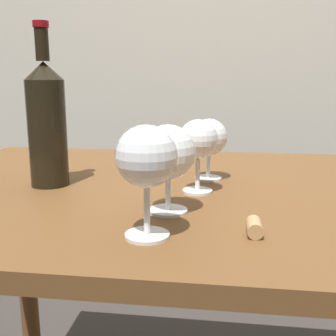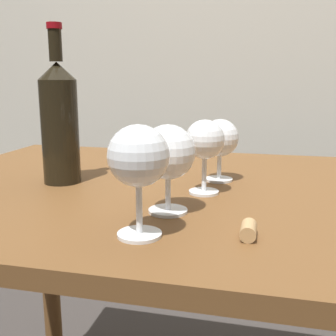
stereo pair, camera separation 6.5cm
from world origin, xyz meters
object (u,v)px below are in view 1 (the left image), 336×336
wine_glass_pinot (146,159)px  wine_glass_merlot (168,154)px  wine_bottle (47,122)px  wine_glass_rose (209,138)px  cork (255,227)px  wine_glass_port (198,141)px

wine_glass_pinot → wine_glass_merlot: size_ratio=1.08×
wine_bottle → wine_glass_rose: bearing=15.6°
wine_glass_merlot → wine_glass_rose: 0.24m
wine_glass_merlot → wine_glass_rose: wine_glass_merlot is taller
wine_glass_pinot → cork: wine_glass_pinot is taller
wine_glass_pinot → cork: 0.18m
wine_glass_rose → wine_glass_pinot: bearing=-101.7°
wine_glass_pinot → wine_glass_port: 0.24m
wine_glass_merlot → cork: wine_glass_merlot is taller
wine_glass_port → wine_glass_rose: 0.11m
wine_glass_port → cork: bearing=-65.9°
wine_glass_port → wine_glass_rose: (0.02, 0.10, -0.01)m
cork → wine_bottle: bearing=150.4°
wine_glass_pinot → wine_glass_rose: 0.35m
wine_glass_merlot → wine_glass_port: wine_glass_merlot is taller
wine_glass_merlot → wine_bottle: (-0.26, 0.14, 0.03)m
wine_glass_pinot → wine_bottle: 0.35m
wine_glass_merlot → wine_bottle: size_ratio=0.45×
wine_glass_merlot → cork: size_ratio=3.40×
wine_bottle → cork: wine_bottle is taller
cork → wine_glass_merlot: bearing=148.3°
wine_bottle → cork: size_ratio=7.55×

